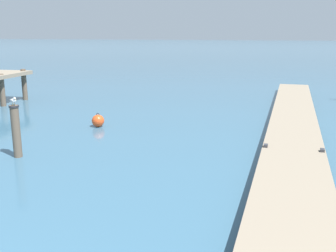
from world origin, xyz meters
The scene contains 4 objects.
floating_dock centered at (5.61, 14.41, 0.36)m, with size 2.22×22.65×0.53m.
mooring_piling centered at (-2.75, 8.22, 0.86)m, with size 0.30×0.30×1.65m.
perched_seagull centered at (-2.76, 8.23, 1.80)m, with size 0.35×0.26×0.27m.
mooring_buoy centered at (-2.15, 12.63, 0.26)m, with size 0.51×0.51×0.58m.
Camera 1 is at (5.08, -1.82, 3.82)m, focal length 42.16 mm.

